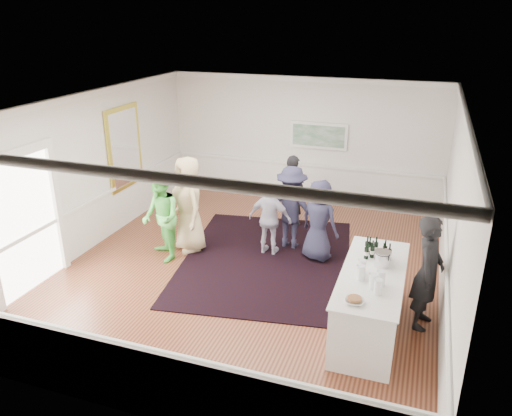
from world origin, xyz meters
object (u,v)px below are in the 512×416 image
(guest_lilac, at_px, (270,219))
(guest_tan, at_px, (189,204))
(serving_table, at_px, (370,301))
(guest_green, at_px, (161,217))
(guest_navy, at_px, (319,221))
(ice_bucket, at_px, (382,259))
(bartender, at_px, (428,273))
(nut_bowl, at_px, (355,300))
(guest_dark_b, at_px, (292,190))
(guest_dark_a, at_px, (291,207))

(guest_lilac, bearing_deg, guest_tan, 13.95)
(serving_table, relative_size, guest_green, 1.38)
(guest_navy, distance_m, ice_bucket, 2.31)
(bartender, bearing_deg, guest_green, 91.92)
(guest_green, height_order, nut_bowl, guest_green)
(guest_navy, bearing_deg, serving_table, 143.95)
(bartender, height_order, guest_dark_b, bartender)
(guest_dark_b, bearing_deg, ice_bucket, 135.08)
(guest_navy, bearing_deg, guest_dark_a, -6.45)
(nut_bowl, bearing_deg, guest_lilac, 125.91)
(guest_tan, bearing_deg, guest_navy, 51.99)
(guest_tan, relative_size, guest_dark_a, 1.13)
(serving_table, relative_size, guest_dark_a, 1.40)
(serving_table, height_order, guest_dark_b, guest_dark_b)
(guest_green, relative_size, guest_lilac, 1.17)
(serving_table, bearing_deg, nut_bowl, -98.46)
(guest_tan, xyz_separation_m, nut_bowl, (3.75, -2.59, 0.04))
(guest_lilac, relative_size, nut_bowl, 5.78)
(guest_dark_b, relative_size, guest_navy, 1.01)
(guest_lilac, xyz_separation_m, guest_dark_b, (0.02, 1.61, 0.07))
(serving_table, bearing_deg, guest_tan, 156.88)
(serving_table, height_order, guest_dark_a, guest_dark_a)
(guest_dark_a, xyz_separation_m, guest_dark_b, (-0.29, 1.15, -0.04))
(bartender, distance_m, guest_tan, 4.84)
(serving_table, height_order, nut_bowl, nut_bowl)
(guest_green, bearing_deg, guest_lilac, 71.02)
(serving_table, height_order, guest_lilac, guest_lilac)
(bartender, height_order, guest_navy, bartender)
(serving_table, distance_m, guest_lilac, 3.03)
(guest_green, bearing_deg, guest_dark_a, 77.20)
(guest_dark_a, distance_m, guest_navy, 0.77)
(serving_table, relative_size, guest_dark_b, 1.47)
(guest_dark_a, bearing_deg, bartender, 145.68)
(nut_bowl, bearing_deg, ice_bucket, 78.60)
(guest_tan, bearing_deg, guest_green, -76.42)
(bartender, distance_m, guest_navy, 2.67)
(guest_green, xyz_separation_m, guest_navy, (2.93, 1.01, -0.07))
(guest_tan, xyz_separation_m, guest_green, (-0.32, -0.58, -0.11))
(serving_table, relative_size, ice_bucket, 9.45)
(bartender, relative_size, guest_dark_a, 1.05)
(guest_lilac, bearing_deg, bartender, 154.58)
(guest_tan, height_order, guest_navy, guest_tan)
(guest_dark_a, bearing_deg, ice_bucket, 135.53)
(guest_tan, bearing_deg, nut_bowl, 7.98)
(guest_green, relative_size, guest_navy, 1.08)
(guest_lilac, relative_size, guest_dark_a, 0.87)
(serving_table, xyz_separation_m, guest_green, (-4.21, 1.08, 0.39))
(guest_dark_a, distance_m, nut_bowl, 3.85)
(nut_bowl, bearing_deg, guest_navy, 110.67)
(guest_tan, bearing_deg, guest_dark_b, 92.36)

